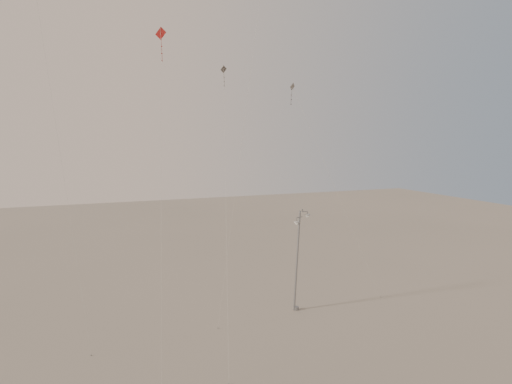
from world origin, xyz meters
name	(u,v)px	position (x,y,z in m)	size (l,w,h in m)	color
ground	(263,356)	(0.00, 0.00, 0.00)	(160.00, 160.00, 0.00)	gray
street_lamp	(298,257)	(5.72, 6.09, 4.86)	(1.61, 0.63, 9.12)	gray
kite_1	(225,130)	(-0.01, 9.08, 15.94)	(4.68, 15.90, 22.14)	#2A2523
kite_3	(161,111)	(-6.47, 0.86, 16.81)	(1.79, 6.82, 22.14)	maroon
kite_4	(313,136)	(8.08, 8.14, 15.48)	(8.52, 3.39, 20.25)	#2A2523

